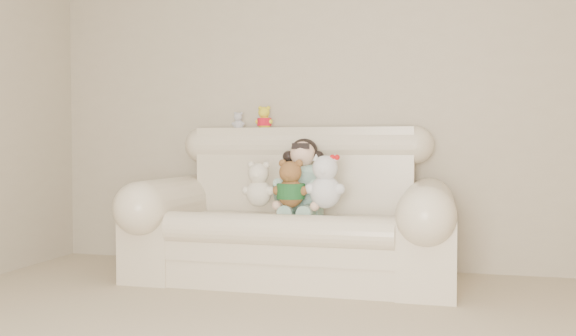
% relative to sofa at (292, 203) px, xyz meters
% --- Properties ---
extents(wall_back, '(4.50, 0.00, 4.50)m').
position_rel_sofa_xyz_m(wall_back, '(0.25, 0.50, 0.78)').
color(wall_back, '#B9AC93').
rests_on(wall_back, ground).
extents(sofa, '(2.10, 0.95, 1.03)m').
position_rel_sofa_xyz_m(sofa, '(0.00, 0.00, 0.00)').
color(sofa, beige).
rests_on(sofa, floor).
extents(seated_child, '(0.36, 0.42, 0.53)m').
position_rel_sofa_xyz_m(seated_child, '(0.06, 0.08, 0.17)').
color(seated_child, '#2C7E60').
rests_on(seated_child, sofa).
extents(brown_teddy, '(0.28, 0.26, 0.36)m').
position_rel_sofa_xyz_m(brown_teddy, '(0.02, -0.12, 0.17)').
color(brown_teddy, brown).
rests_on(brown_teddy, sofa).
extents(white_cat, '(0.27, 0.21, 0.41)m').
position_rel_sofa_xyz_m(white_cat, '(0.25, -0.11, 0.19)').
color(white_cat, white).
rests_on(white_cat, sofa).
extents(cream_teddy, '(0.24, 0.20, 0.34)m').
position_rel_sofa_xyz_m(cream_teddy, '(-0.19, -0.12, 0.16)').
color(cream_teddy, silver).
rests_on(cream_teddy, sofa).
extents(yellow_mini_bear, '(0.16, 0.14, 0.21)m').
position_rel_sofa_xyz_m(yellow_mini_bear, '(-0.29, 0.35, 0.60)').
color(yellow_mini_bear, yellow).
rests_on(yellow_mini_bear, sofa).
extents(grey_mini_plush, '(0.11, 0.10, 0.16)m').
position_rel_sofa_xyz_m(grey_mini_plush, '(-0.50, 0.37, 0.58)').
color(grey_mini_plush, silver).
rests_on(grey_mini_plush, sofa).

